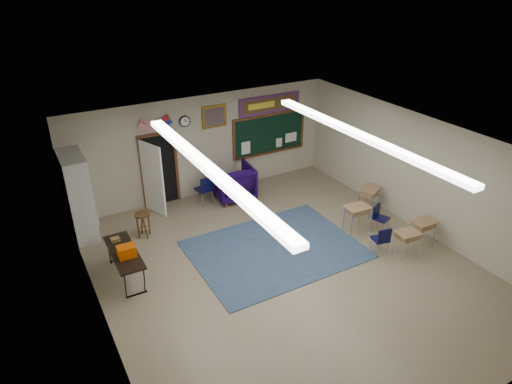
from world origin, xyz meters
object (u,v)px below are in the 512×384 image
folding_table (126,263)px  wingback_armchair (233,182)px  student_desk_front_right (369,198)px  wooden_stool (143,225)px  student_desk_front_left (356,217)px

folding_table → wingback_armchair: bearing=30.9°
wingback_armchair → folding_table: (-3.81, -2.25, -0.14)m
wingback_armchair → student_desk_front_right: bearing=143.9°
student_desk_front_right → folding_table: size_ratio=0.46×
wingback_armchair → wooden_stool: 3.08m
student_desk_front_left → student_desk_front_right: size_ratio=0.96×
wooden_stool → student_desk_front_right: bearing=-17.2°
wooden_stool → folding_table: bearing=-120.2°
wingback_armchair → folding_table: 4.42m
wingback_armchair → wooden_stool: (-2.97, -0.80, -0.17)m
student_desk_front_right → folding_table: (-6.71, 0.37, -0.04)m
student_desk_front_right → folding_table: bearing=150.5°
wingback_armchair → wooden_stool: wingback_armchair is taller
wingback_armchair → student_desk_front_right: (2.90, -2.61, -0.10)m
wingback_armchair → folding_table: wingback_armchair is taller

